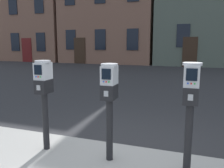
{
  "coord_description": "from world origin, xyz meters",
  "views": [
    {
      "loc": [
        0.95,
        -3.17,
        1.7
      ],
      "look_at": [
        -0.1,
        -0.22,
        1.16
      ],
      "focal_mm": 38.61,
      "sensor_mm": 36.0,
      "label": 1
    }
  ],
  "objects": [
    {
      "name": "parking_meter_twin_adjacent",
      "position": [
        -0.1,
        -0.33,
        1.03
      ],
      "size": [
        0.22,
        0.25,
        1.3
      ],
      "rotation": [
        0.0,
        0.0,
        -1.56
      ],
      "color": "black",
      "rests_on": "sidewalk_slab"
    },
    {
      "name": "parking_meter_near_kerb",
      "position": [
        -1.09,
        -0.33,
        1.04
      ],
      "size": [
        0.22,
        0.25,
        1.31
      ],
      "rotation": [
        0.0,
        0.0,
        -1.56
      ],
      "color": "black",
      "rests_on": "sidewalk_slab"
    },
    {
      "name": "townhouse_grey_stucco",
      "position": [
        -6.38,
        17.21,
        5.29
      ],
      "size": [
        7.86,
        5.22,
        10.57
      ],
      "color": "brown",
      "rests_on": "ground_plane"
    },
    {
      "name": "parking_meter_end_of_row",
      "position": [
        0.9,
        -0.33,
        1.06
      ],
      "size": [
        0.22,
        0.25,
        1.34
      ],
      "rotation": [
        0.0,
        0.0,
        -1.56
      ],
      "color": "black",
      "rests_on": "sidewalk_slab"
    },
    {
      "name": "ground_plane",
      "position": [
        0.0,
        0.0,
        0.0
      ],
      "size": [
        160.0,
        160.0,
        0.0
      ],
      "primitive_type": "plane",
      "color": "#28282B"
    }
  ]
}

